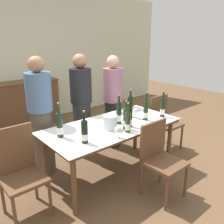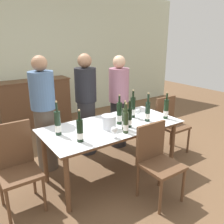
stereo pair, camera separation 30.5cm
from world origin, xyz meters
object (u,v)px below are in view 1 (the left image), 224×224
Objects in this scene: wine_bottle_2 at (146,111)px; wine_glass_1 at (136,111)px; person_guest_right at (113,103)px; wine_bottle_5 at (128,122)px; sideboard_cabinet at (23,105)px; wine_bottle_7 at (126,119)px; wine_glass_0 at (123,114)px; dining_table at (112,130)px; wine_bottle_4 at (119,114)px; wine_glass_2 at (118,130)px; person_host at (41,118)px; chair_right_end at (163,119)px; wine_bottle_3 at (163,108)px; wine_bottle_6 at (130,107)px; chair_left_end at (19,167)px; ice_bucket at (110,122)px; wine_bottle_0 at (60,126)px; wine_bottle_1 at (85,132)px; chair_near_front at (159,155)px; wine_bottle_8 at (130,118)px; person_guest_left at (82,106)px.

wine_glass_1 is at bearing 113.76° from wine_bottle_2.
wine_bottle_5 is at bearing -122.16° from person_guest_right.
wine_bottle_7 is (0.27, -2.80, 0.38)m from sideboard_cabinet.
wine_glass_0 is at bearing 55.03° from wine_bottle_7.
wine_bottle_5 is at bearing -91.98° from dining_table.
wine_bottle_4 reaches higher than wine_glass_2.
person_host reaches higher than wine_glass_0.
chair_right_end is at bearing 4.02° from dining_table.
wine_glass_2 is (-0.43, -0.38, -0.01)m from wine_glass_0.
sideboard_cabinet is at bearing 109.64° from wine_bottle_3.
wine_bottle_4 is (-0.67, 0.20, 0.01)m from wine_bottle_3.
wine_bottle_6 is 0.42× the size of chair_left_end.
person_guest_right is at bearing 47.22° from ice_bucket.
wine_bottle_0 is at bearing 167.93° from wine_bottle_3.
wine_glass_1 is (0.32, -0.01, -0.03)m from wine_bottle_4.
chair_left_end is 0.60× the size of person_host.
chair_right_end is at bearing 9.48° from wine_bottle_1.
dining_table is at bearing -131.57° from person_guest_right.
sideboard_cabinet is 11.33× the size of wine_glass_2.
dining_table is 13.71× the size of wine_glass_2.
chair_near_front is at bearing -64.19° from wine_bottle_5.
wine_bottle_8 reaches higher than dining_table.
wine_bottle_3 is at bearing -29.25° from wine_glass_1.
wine_glass_2 is (-0.26, -0.13, -0.04)m from wine_bottle_7.
wine_bottle_8 is 0.36× the size of chair_left_end.
wine_bottle_5 reaches higher than chair_right_end.
person_guest_left reaches higher than wine_bottle_8.
wine_bottle_7 is at bearing -165.68° from chair_right_end.
wine_bottle_4 is at bearing -161.87° from wine_bottle_6.
wine_bottle_6 reaches higher than wine_bottle_1.
wine_glass_1 reaches higher than dining_table.
sideboard_cabinet is at bearing 99.97° from wine_glass_0.
wine_bottle_5 is at bearing -162.21° from chair_right_end.
wine_bottle_4 is at bearing -174.78° from chair_right_end.
ice_bucket is at bearing 114.71° from chair_near_front.
wine_bottle_6 is (0.65, -2.50, 0.39)m from sideboard_cabinet.
dining_table is 0.47m from wine_glass_1.
wine_bottle_1 is 0.77m from chair_left_end.
sideboard_cabinet is 1.86m from person_guest_left.
chair_right_end is at bearing -46.77° from person_guest_right.
wine_bottle_1 is 0.62m from wine_bottle_7.
person_guest_left reaches higher than wine_glass_1.
wine_bottle_0 reaches higher than wine_glass_0.
wine_glass_2 is 1.13m from chair_left_end.
dining_table is 0.43m from wine_glass_2.
ice_bucket is (0.12, -2.67, 0.34)m from sideboard_cabinet.
wine_bottle_6 is 0.25× the size of person_host.
chair_left_end reaches higher than chair_near_front.
wine_glass_1 is (0.65, -2.61, 0.36)m from sideboard_cabinet.
chair_left_end is (-1.37, 0.76, 0.02)m from chair_near_front.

